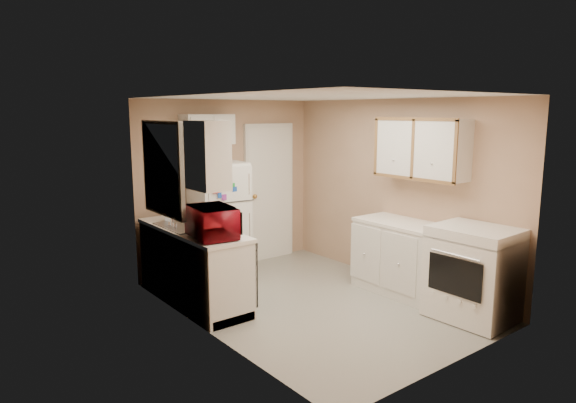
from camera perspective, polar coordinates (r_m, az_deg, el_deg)
floor at (r=6.22m, az=2.89°, el=-11.14°), size 3.80×3.80×0.00m
ceiling at (r=5.80m, az=3.10°, el=11.56°), size 3.80×3.80×0.00m
wall_left at (r=5.10m, az=-9.00°, el=-1.90°), size 3.80×3.80×0.00m
wall_right at (r=6.88m, az=11.85°, el=1.08°), size 3.80×3.80×0.00m
wall_back at (r=7.41m, az=-6.66°, el=1.87°), size 2.80×2.80×0.00m
wall_front at (r=4.65m, az=18.49°, el=-3.45°), size 2.80×2.80×0.00m
left_counter at (r=6.20m, az=-10.43°, el=-6.97°), size 0.60×1.80×0.90m
dishwasher at (r=5.82m, az=-5.13°, el=-7.54°), size 0.03×0.58×0.72m
sink at (r=6.22m, az=-11.19°, el=-3.02°), size 0.54×0.74×0.16m
microwave at (r=5.56m, az=-8.39°, el=-2.47°), size 0.65×0.42×0.41m
soap_bottle at (r=6.51m, az=-13.18°, el=-1.24°), size 0.11×0.12×0.20m
window_blinds at (r=5.99m, az=-13.66°, el=3.58°), size 0.10×0.98×1.08m
upper_cabinet_left at (r=5.28m, az=-8.91°, el=5.09°), size 0.30×0.45×0.70m
refrigerator at (r=6.95m, az=-7.70°, el=-2.14°), size 0.71×0.69×1.58m
cabinet_over_fridge at (r=7.01m, az=-8.97°, el=7.91°), size 0.70×0.30×0.40m
interior_door at (r=7.79m, az=-2.08°, el=0.98°), size 0.86×0.06×2.08m
right_counter at (r=6.33m, az=15.38°, el=-6.81°), size 0.60×2.00×0.90m
stove at (r=5.94m, az=19.88°, el=-7.49°), size 0.72×0.88×1.03m
upper_cabinet_right at (r=6.38m, az=14.60°, el=5.72°), size 0.30×1.20×0.70m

